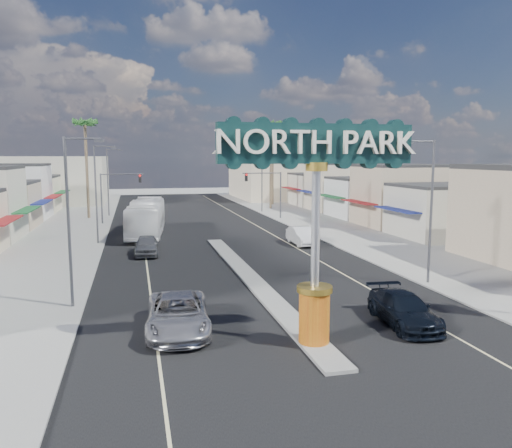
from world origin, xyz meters
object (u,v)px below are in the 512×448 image
palm_right_mid (271,139)px  gateway_sign (316,207)px  suv_right (404,309)px  car_parked_right (302,236)px  streetlight_l_near (71,213)px  streetlight_l_mid (98,189)px  car_parked_left (147,245)px  streetlight_r_far (261,177)px  suv_left (178,314)px  streetlight_r_near (429,204)px  palm_right_far (273,129)px  palm_left_far (85,128)px  streetlight_l_far (109,179)px  traffic_signal_right (267,186)px  city_bus (146,218)px  traffic_signal_left (117,188)px  streetlight_r_mid (315,186)px

palm_right_mid → gateway_sign: bearing=-103.5°
suv_right → car_parked_right: car_parked_right is taller
gateway_sign → streetlight_l_near: 13.19m
streetlight_l_mid → car_parked_left: size_ratio=1.92×
streetlight_r_far → suv_left: size_ratio=1.50×
streetlight_r_near → palm_right_far: size_ratio=0.64×
streetlight_l_near → palm_left_far: size_ratio=0.69×
streetlight_l_near → car_parked_left: (4.04, 13.84, -4.27)m
palm_right_far → suv_right: (-9.91, -58.51, -11.63)m
streetlight_l_far → palm_right_mid: bearing=9.7°
gateway_sign → traffic_signal_right: bearing=77.7°
gateway_sign → streetlight_l_near: gateway_sign is taller
streetlight_l_far → city_bus: bearing=-76.2°
traffic_signal_left → streetlight_r_mid: (19.62, -13.99, 0.79)m
streetlight_r_near → suv_right: bearing=-129.4°
suv_right → gateway_sign: bearing=-158.5°
streetlight_r_near → traffic_signal_right: bearing=92.1°
streetlight_l_far → streetlight_r_far: same height
streetlight_r_mid → palm_right_mid: (2.57, 26.00, 5.54)m
streetlight_l_near → streetlight_r_mid: size_ratio=1.00×
traffic_signal_left → streetlight_l_mid: (-1.25, -13.99, 0.79)m
car_parked_left → streetlight_r_near: bearing=-36.4°
traffic_signal_left → palm_left_far: bearing=122.4°
streetlight_r_near → streetlight_r_far: 42.00m
city_bus → car_parked_left: bearing=-85.6°
streetlight_l_near → streetlight_l_mid: size_ratio=1.00×
palm_right_mid → suv_left: bearing=-109.9°
streetlight_r_mid → palm_right_mid: bearing=84.4°
palm_right_mid → car_parked_right: bearing=-100.2°
suv_right → city_bus: (-11.19, 30.94, 1.06)m
streetlight_r_mid → palm_right_mid: 26.71m
streetlight_r_far → suv_right: streetlight_r_far is taller
streetlight_l_far → palm_left_far: bearing=-142.1°
traffic_signal_left → suv_right: traffic_signal_left is taller
traffic_signal_left → streetlight_l_near: 34.03m
gateway_sign → streetlight_l_near: bearing=142.4°
streetlight_l_mid → car_parked_right: size_ratio=1.84×
palm_left_far → suv_left: (7.53, -44.91, -10.66)m
car_parked_right → streetlight_l_mid: bearing=166.3°
gateway_sign → palm_left_far: bearing=105.1°
streetlight_l_near → traffic_signal_right: bearing=60.0°
suv_left → car_parked_right: (12.99, 20.29, -0.03)m
traffic_signal_right → streetlight_r_far: 8.14m
streetlight_l_far → streetlight_r_mid: (20.87, -22.00, 0.00)m
streetlight_l_mid → suv_left: size_ratio=1.50×
streetlight_r_near → suv_left: (-15.90, -4.91, -4.23)m
palm_right_far → suv_right: bearing=-99.6°
gateway_sign → palm_right_far: 62.20m
streetlight_l_near → traffic_signal_left: bearing=87.9°
palm_right_far → suv_left: palm_right_far is taller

